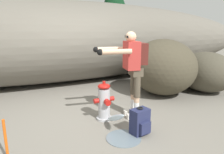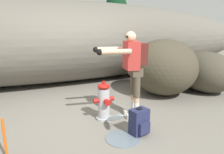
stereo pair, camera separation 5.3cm
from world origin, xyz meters
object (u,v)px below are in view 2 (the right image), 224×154
(fire_hydrant, at_px, (104,102))
(survey_stake, at_px, (5,140))
(utility_worker, at_px, (132,64))
(boulder_mid, at_px, (207,72))
(boulder_small, at_px, (175,74))
(spare_backpack, at_px, (139,122))
(boulder_large, at_px, (163,67))

(fire_hydrant, xyz_separation_m, survey_stake, (-1.68, -0.66, -0.05))
(survey_stake, bearing_deg, utility_worker, 14.29)
(boulder_mid, bearing_deg, boulder_small, 106.08)
(utility_worker, height_order, boulder_small, utility_worker)
(utility_worker, relative_size, boulder_small, 1.47)
(spare_backpack, bearing_deg, boulder_mid, 103.07)
(survey_stake, bearing_deg, boulder_small, 24.43)
(utility_worker, bearing_deg, survey_stake, 25.42)
(boulder_large, bearing_deg, fire_hydrant, -157.20)
(boulder_small, bearing_deg, fire_hydrant, -154.06)
(fire_hydrant, relative_size, boulder_large, 0.41)
(boulder_small, relative_size, survey_stake, 1.90)
(spare_backpack, distance_m, boulder_small, 3.48)
(fire_hydrant, distance_m, boulder_large, 2.24)
(fire_hydrant, height_order, utility_worker, utility_worker)
(utility_worker, relative_size, boulder_large, 0.91)
(fire_hydrant, xyz_separation_m, boulder_large, (2.04, 0.86, 0.38))
(boulder_mid, bearing_deg, boulder_large, 164.43)
(boulder_mid, distance_m, survey_stake, 5.08)
(boulder_mid, xyz_separation_m, boulder_small, (-0.27, 0.93, -0.23))
(boulder_large, bearing_deg, boulder_mid, -15.57)
(boulder_large, relative_size, survey_stake, 3.08)
(spare_backpack, distance_m, boulder_mid, 3.23)
(boulder_large, bearing_deg, survey_stake, -157.72)
(fire_hydrant, distance_m, spare_backpack, 0.86)
(boulder_large, bearing_deg, boulder_small, 32.18)
(utility_worker, distance_m, boulder_large, 1.81)
(spare_backpack, relative_size, boulder_mid, 0.30)
(utility_worker, relative_size, boulder_mid, 1.07)
(fire_hydrant, bearing_deg, spare_backpack, -67.71)
(utility_worker, xyz_separation_m, boulder_large, (1.50, 0.96, -0.34))
(boulder_large, xyz_separation_m, boulder_mid, (1.21, -0.34, -0.18))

